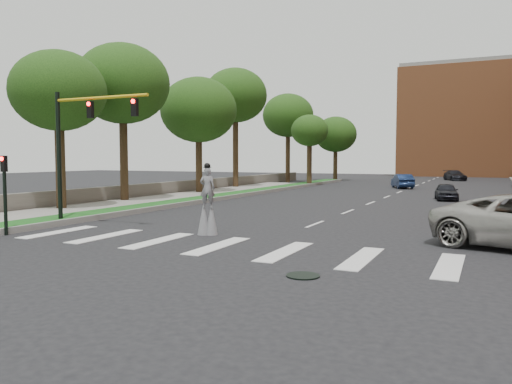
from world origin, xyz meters
The scene contains 20 objects.
ground_plane centered at (0.00, 0.00, 0.00)m, with size 160.00×160.00×0.00m, color black.
grass_median centered at (-11.50, 20.00, 0.12)m, with size 2.00×60.00×0.25m, color #154C18.
median_curb centered at (-10.45, 20.00, 0.14)m, with size 0.20×60.00×0.28m, color gray.
sidewalk_left centered at (-14.50, 10.00, 0.09)m, with size 4.00×60.00×0.18m, color gray.
stone_wall centered at (-17.00, 22.00, 0.55)m, with size 0.50×56.00×1.10m, color #5F5952.
manhole centered at (3.00, -2.00, 0.02)m, with size 0.90×0.90×0.04m, color black.
building_backdrop centered at (6.00, 78.00, 9.00)m, with size 26.00×14.00×18.00m, color #B76739.
traffic_signal centered at (-9.78, 3.00, 4.15)m, with size 5.30×0.23×6.20m.
secondary_signal centered at (-10.30, -0.50, 1.95)m, with size 0.25×0.21×3.23m.
stilt_performer centered at (-2.95, 3.08, 1.14)m, with size 0.81×0.64×2.93m.
car_near centered at (4.51, 24.87, 0.63)m, with size 1.49×3.69×1.26m, color black.
car_mid centered at (-0.70, 38.08, 0.72)m, with size 1.52×4.37×1.44m, color navy.
car_far centered at (3.05, 58.47, 0.70)m, with size 1.95×4.80×1.39m, color black.
tree_1 centered at (-15.39, 7.22, 6.95)m, with size 5.47×5.47×9.33m.
tree_2 centered at (-15.78, 13.28, 8.19)m, with size 6.50×6.50×10.99m.
tree_3 centered at (-15.35, 22.49, 7.17)m, with size 6.55×6.55×9.99m.
tree_4 centered at (-16.04, 30.63, 9.32)m, with size 6.40×6.40×12.10m.
tree_5 centered at (-15.71, 44.21, 8.33)m, with size 6.37×6.37×11.09m.
tree_6 centered at (-10.90, 38.56, 6.03)m, with size 4.14×4.14×7.88m.
tree_7 centered at (-11.53, 51.01, 6.19)m, with size 5.61×5.61×8.61m.
Camera 1 is at (7.43, -14.33, 3.16)m, focal length 35.00 mm.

